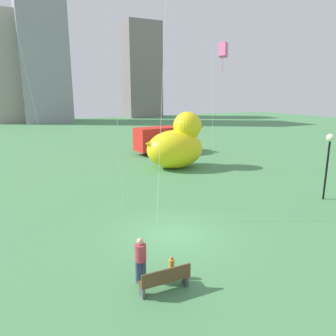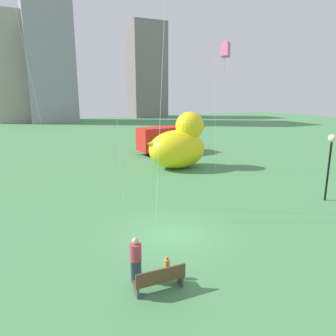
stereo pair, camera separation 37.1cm
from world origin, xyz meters
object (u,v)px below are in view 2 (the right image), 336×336
Objects in this scene: park_bench at (160,279)px; person_adult at (136,258)px; box_truck at (166,140)px; person_child at (167,266)px; giant_inflatable_duck at (179,144)px; lamppost at (331,150)px; kite_pink at (225,50)px.

person_adult reaches higher than park_bench.
person_adult is 24.00m from box_truck.
box_truck is (10.15, 21.49, 0.99)m from person_child.
giant_inflatable_duck is 0.88× the size of box_truck.
person_child is 0.14× the size of giant_inflatable_duck.
park_bench is at bearing -115.85° from box_truck.
person_adult reaches higher than person_child.
person_adult is (-0.50, 0.91, 0.44)m from park_bench.
person_child is (0.57, 0.63, -0.02)m from park_bench.
lamppost is at bearing 17.13° from park_bench.
park_bench is 13.82m from lamppost.
park_bench is at bearing -119.67° from giant_inflatable_duck.
kite_pink reaches higher than giant_inflatable_duck.
box_truck is 12.04m from kite_pink.
lamppost is (12.96, 3.99, 2.67)m from park_bench.
park_bench is at bearing -162.87° from lamppost.
lamppost reaches higher than box_truck.
giant_inflatable_duck reaches higher than park_bench.
person_adult is at bearing 119.08° from park_bench.
lamppost is 18.34m from box_truck.
giant_inflatable_duck is at bearing 143.40° from kite_pink.
person_adult is at bearing -134.51° from kite_pink.
box_truck is (-2.24, 18.12, -1.69)m from lamppost.
park_bench is 0.27× the size of box_truck.
person_adult is 1.98× the size of person_child.
giant_inflatable_duck reaches higher than lamppost.
person_child is 0.13× the size of box_truck.
park_bench is 17.98m from giant_inflatable_duck.
person_adult is at bearing -122.59° from giant_inflatable_duck.
box_truck is at bearing 64.72° from person_child.
person_child is 19.33m from kite_pink.
park_bench is 1.13m from person_adult.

